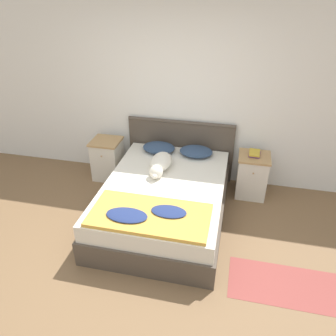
{
  "coord_description": "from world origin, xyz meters",
  "views": [
    {
      "loc": [
        0.93,
        -2.34,
        2.78
      ],
      "look_at": [
        0.13,
        1.2,
        0.63
      ],
      "focal_mm": 35.0,
      "sensor_mm": 36.0,
      "label": 1
    }
  ],
  "objects_px": {
    "nightstand_right": "(252,175)",
    "book_stack": "(255,153)",
    "nightstand_left": "(108,159)",
    "dog": "(161,164)",
    "pillow_left": "(159,148)",
    "pillow_right": "(196,151)",
    "bed": "(164,201)"
  },
  "relations": [
    {
      "from": "nightstand_right",
      "to": "dog",
      "type": "relative_size",
      "value": 0.92
    },
    {
      "from": "bed",
      "to": "book_stack",
      "type": "height_order",
      "value": "book_stack"
    },
    {
      "from": "pillow_right",
      "to": "dog",
      "type": "distance_m",
      "value": 0.64
    },
    {
      "from": "nightstand_left",
      "to": "pillow_right",
      "type": "bearing_deg",
      "value": 0.98
    },
    {
      "from": "pillow_right",
      "to": "dog",
      "type": "xyz_separation_m",
      "value": [
        -0.4,
        -0.5,
        0.03
      ]
    },
    {
      "from": "nightstand_left",
      "to": "pillow_left",
      "type": "height_order",
      "value": "pillow_left"
    },
    {
      "from": "nightstand_right",
      "to": "book_stack",
      "type": "height_order",
      "value": "book_stack"
    },
    {
      "from": "bed",
      "to": "nightstand_left",
      "type": "relative_size",
      "value": 3.31
    },
    {
      "from": "nightstand_right",
      "to": "pillow_right",
      "type": "xyz_separation_m",
      "value": [
        -0.82,
        0.02,
        0.28
      ]
    },
    {
      "from": "dog",
      "to": "book_stack",
      "type": "height_order",
      "value": "dog"
    },
    {
      "from": "dog",
      "to": "book_stack",
      "type": "relative_size",
      "value": 3.06
    },
    {
      "from": "nightstand_left",
      "to": "dog",
      "type": "distance_m",
      "value": 1.12
    },
    {
      "from": "nightstand_left",
      "to": "dog",
      "type": "relative_size",
      "value": 0.92
    },
    {
      "from": "dog",
      "to": "book_stack",
      "type": "bearing_deg",
      "value": 22.43
    },
    {
      "from": "nightstand_left",
      "to": "pillow_left",
      "type": "xyz_separation_m",
      "value": [
        0.82,
        0.02,
        0.28
      ]
    },
    {
      "from": "bed",
      "to": "pillow_left",
      "type": "relative_size",
      "value": 4.4
    },
    {
      "from": "nightstand_left",
      "to": "bed",
      "type": "bearing_deg",
      "value": -36.03
    },
    {
      "from": "nightstand_right",
      "to": "book_stack",
      "type": "relative_size",
      "value": 2.81
    },
    {
      "from": "pillow_right",
      "to": "pillow_left",
      "type": "bearing_deg",
      "value": 180.0
    },
    {
      "from": "pillow_left",
      "to": "pillow_right",
      "type": "height_order",
      "value": "same"
    },
    {
      "from": "bed",
      "to": "pillow_right",
      "type": "bearing_deg",
      "value": 71.39
    },
    {
      "from": "nightstand_right",
      "to": "book_stack",
      "type": "distance_m",
      "value": 0.34
    },
    {
      "from": "bed",
      "to": "nightstand_left",
      "type": "xyz_separation_m",
      "value": [
        -1.09,
        0.8,
        0.06
      ]
    },
    {
      "from": "pillow_left",
      "to": "pillow_right",
      "type": "bearing_deg",
      "value": 0.0
    },
    {
      "from": "pillow_right",
      "to": "nightstand_left",
      "type": "bearing_deg",
      "value": -179.02
    },
    {
      "from": "pillow_left",
      "to": "book_stack",
      "type": "bearing_deg",
      "value": 0.11
    },
    {
      "from": "book_stack",
      "to": "dog",
      "type": "bearing_deg",
      "value": -157.57
    },
    {
      "from": "nightstand_left",
      "to": "book_stack",
      "type": "height_order",
      "value": "book_stack"
    },
    {
      "from": "bed",
      "to": "nightstand_right",
      "type": "bearing_deg",
      "value": 36.03
    },
    {
      "from": "bed",
      "to": "book_stack",
      "type": "xyz_separation_m",
      "value": [
        1.09,
        0.82,
        0.39
      ]
    },
    {
      "from": "bed",
      "to": "pillow_right",
      "type": "relative_size",
      "value": 4.4
    },
    {
      "from": "pillow_left",
      "to": "dog",
      "type": "height_order",
      "value": "dog"
    }
  ]
}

